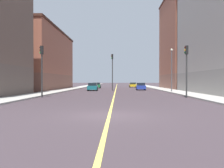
% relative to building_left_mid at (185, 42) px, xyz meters
% --- Properties ---
extents(ground_plane, '(400.00, 400.00, 0.00)m').
position_rel_building_left_mid_xyz_m(ground_plane, '(-15.34, -43.05, -10.28)').
color(ground_plane, '#372C32').
rests_on(ground_plane, ground).
extents(sidewalk_left, '(3.03, 168.00, 0.15)m').
position_rel_building_left_mid_xyz_m(sidewalk_left, '(-5.73, 5.95, -10.20)').
color(sidewalk_left, '#9E9B93').
rests_on(sidewalk_left, ground).
extents(sidewalk_right, '(3.03, 168.00, 0.15)m').
position_rel_building_left_mid_xyz_m(sidewalk_right, '(-24.95, 5.95, -10.20)').
color(sidewalk_right, '#9E9B93').
rests_on(sidewalk_right, ground).
extents(lane_center_stripe, '(0.16, 154.00, 0.01)m').
position_rel_building_left_mid_xyz_m(lane_center_stripe, '(-15.34, 5.95, -10.27)').
color(lane_center_stripe, '#E5D14C').
rests_on(lane_center_stripe, ground).
extents(building_left_mid, '(8.72, 18.64, 20.54)m').
position_rel_building_left_mid_xyz_m(building_left_mid, '(0.00, 0.00, 0.00)').
color(building_left_mid, brown).
rests_on(building_left_mid, ground).
extents(building_right_midblock, '(8.72, 26.25, 12.03)m').
position_rel_building_left_mid_xyz_m(building_right_midblock, '(-30.68, -5.12, -4.26)').
color(building_right_midblock, brown).
rests_on(building_right_midblock, ground).
extents(traffic_light_left_near, '(0.40, 0.32, 5.49)m').
position_rel_building_left_mid_xyz_m(traffic_light_left_near, '(-7.66, -29.34, -6.69)').
color(traffic_light_left_near, '#2D2D2D').
rests_on(traffic_light_left_near, ground).
extents(traffic_light_right_near, '(0.40, 0.32, 5.53)m').
position_rel_building_left_mid_xyz_m(traffic_light_right_near, '(-23.06, -29.34, -6.67)').
color(traffic_light_right_near, '#2D2D2D').
rests_on(traffic_light_right_near, ground).
extents(traffic_light_median_far, '(0.40, 0.32, 6.63)m').
position_rel_building_left_mid_xyz_m(traffic_light_median_far, '(-15.91, -10.45, -6.04)').
color(traffic_light_median_far, '#2D2D2D').
rests_on(traffic_light_median_far, ground).
extents(street_lamp_left_near, '(0.36, 0.36, 6.57)m').
position_rel_building_left_mid_xyz_m(street_lamp_left_near, '(-6.64, -17.29, -6.11)').
color(street_lamp_left_near, '#4C4C51').
rests_on(street_lamp_left_near, ground).
extents(car_yellow, '(1.95, 4.14, 1.29)m').
position_rel_building_left_mid_xyz_m(car_yellow, '(-10.82, 12.38, -9.65)').
color(car_yellow, gold).
rests_on(car_yellow, ground).
extents(car_teal, '(1.89, 4.29, 1.40)m').
position_rel_building_left_mid_xyz_m(car_teal, '(-19.48, -10.55, -9.59)').
color(car_teal, '#196670').
rests_on(car_teal, ground).
extents(car_green, '(2.00, 4.62, 1.35)m').
position_rel_building_left_mid_xyz_m(car_green, '(-20.04, 4.47, -9.63)').
color(car_green, '#1E6B38').
rests_on(car_green, ground).
extents(car_blue, '(1.90, 4.53, 1.40)m').
position_rel_building_left_mid_xyz_m(car_blue, '(-10.49, -7.59, -9.59)').
color(car_blue, '#23389E').
rests_on(car_blue, ground).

